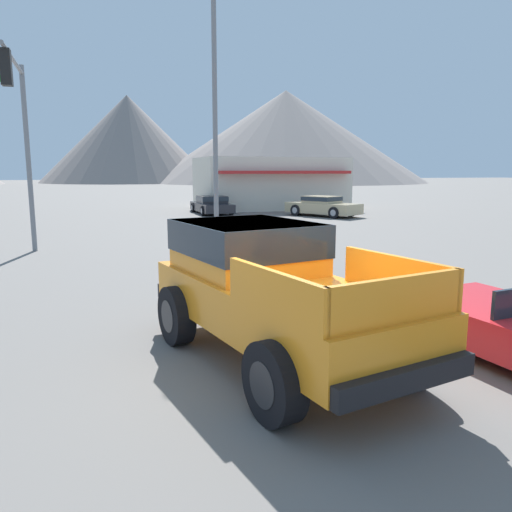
# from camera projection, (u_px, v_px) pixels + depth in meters

# --- Properties ---
(ground_plane) EXTENTS (320.00, 320.00, 0.00)m
(ground_plane) POSITION_uv_depth(u_px,v_px,m) (292.00, 369.00, 6.87)
(ground_plane) COLOR slate
(orange_pickup_truck) EXTENTS (2.95, 5.21, 1.92)m
(orange_pickup_truck) POSITION_uv_depth(u_px,v_px,m) (267.00, 283.00, 7.21)
(orange_pickup_truck) COLOR orange
(orange_pickup_truck) RESTS_ON ground_plane
(parked_car_dark) EXTENTS (2.03, 4.52, 1.13)m
(parked_car_dark) POSITION_uv_depth(u_px,v_px,m) (212.00, 205.00, 31.72)
(parked_car_dark) COLOR #232328
(parked_car_dark) RESTS_ON ground_plane
(parked_car_tan) EXTENTS (3.73, 4.82, 1.21)m
(parked_car_tan) POSITION_uv_depth(u_px,v_px,m) (323.00, 206.00, 29.93)
(parked_car_tan) COLOR tan
(parked_car_tan) RESTS_ON ground_plane
(traffic_light_main) EXTENTS (0.38, 4.23, 6.04)m
(traffic_light_main) POSITION_uv_depth(u_px,v_px,m) (19.00, 118.00, 14.81)
(traffic_light_main) COLOR slate
(traffic_light_main) RESTS_ON ground_plane
(street_lamp_post) EXTENTS (0.90, 0.24, 8.57)m
(street_lamp_post) POSITION_uv_depth(u_px,v_px,m) (215.00, 85.00, 14.01)
(street_lamp_post) COLOR slate
(street_lamp_post) RESTS_ON ground_plane
(storefront_building) EXTENTS (10.22, 6.43, 3.62)m
(storefront_building) POSITION_uv_depth(u_px,v_px,m) (270.00, 183.00, 36.07)
(storefront_building) COLOR beige
(storefront_building) RESTS_ON ground_plane
(distant_mountain_range) EXTENTS (165.92, 82.88, 21.52)m
(distant_mountain_range) POSITION_uv_depth(u_px,v_px,m) (37.00, 136.00, 108.63)
(distant_mountain_range) COLOR gray
(distant_mountain_range) RESTS_ON ground_plane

